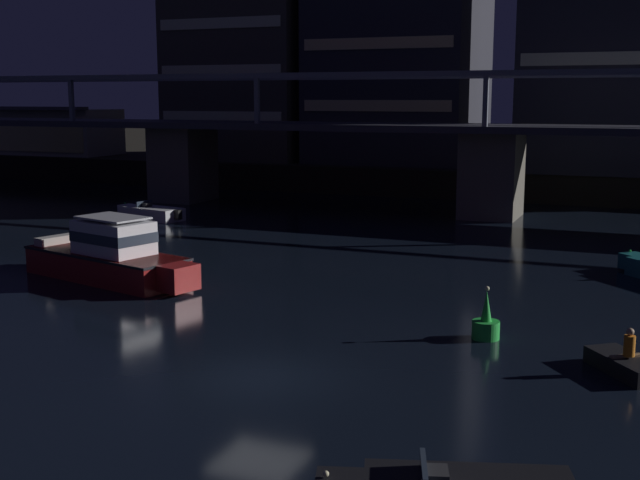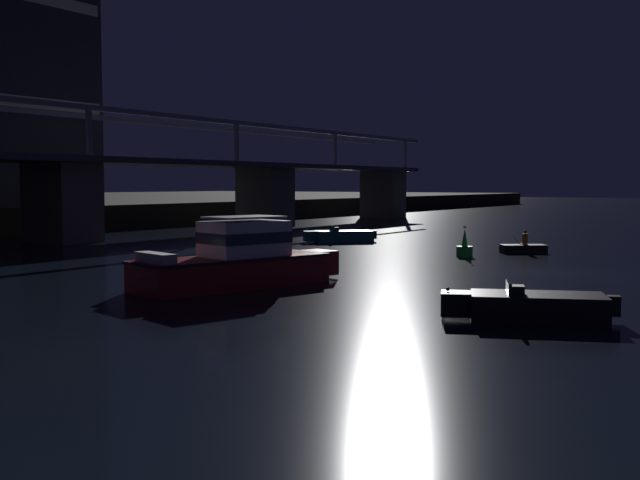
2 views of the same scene
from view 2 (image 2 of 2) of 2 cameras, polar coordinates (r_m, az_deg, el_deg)
name	(u,v)px [view 2 (image 2 of 2)]	position (r m, az deg, el deg)	size (l,w,h in m)	color
ground_plane	(548,273)	(37.14, 16.44, -2.32)	(400.00, 400.00, 0.00)	black
river_bridge	(62,183)	(56.95, -18.45, 4.01)	(99.33, 6.40, 9.38)	#605B51
cabin_cruiser_near_left	(239,260)	(30.95, -5.99, -1.48)	(9.36, 4.71, 2.79)	maroon
speedboat_near_center	(530,306)	(24.08, 15.20, -4.74)	(3.19, 5.04, 1.16)	black
speedboat_mid_left	(341,236)	(54.32, 1.55, 0.29)	(4.35, 4.42, 1.16)	#196066
channel_buoy	(465,248)	(44.01, 10.59, -0.61)	(0.90, 0.90, 1.76)	green
dinghy_with_paddler	(523,248)	(47.46, 14.73, -0.58)	(2.68, 2.73, 1.36)	black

